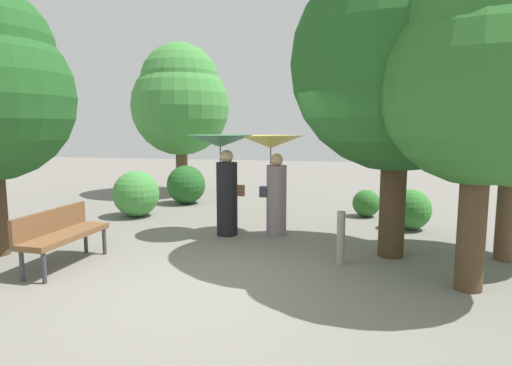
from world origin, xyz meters
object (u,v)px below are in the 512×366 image
at_px(tree_near_right, 482,68).
at_px(park_bench, 61,232).
at_px(path_marker_post, 341,238).
at_px(tree_mid_left, 180,99).
at_px(person_left, 223,164).
at_px(person_right, 273,162).
at_px(tree_mid_right, 399,46).

bearing_deg(tree_near_right, park_bench, -177.72).
bearing_deg(path_marker_post, tree_mid_left, 129.01).
bearing_deg(path_marker_post, tree_near_right, -23.95).
relative_size(park_bench, path_marker_post, 1.91).
xyz_separation_m(person_left, path_marker_post, (2.18, -1.33, -0.94)).
bearing_deg(person_left, tree_near_right, -124.76).
relative_size(person_left, person_right, 1.01).
height_order(person_left, tree_mid_left, tree_mid_left).
bearing_deg(tree_mid_right, park_bench, -162.47).
bearing_deg(tree_mid_left, path_marker_post, -50.99).
relative_size(park_bench, tree_near_right, 0.37).
bearing_deg(park_bench, person_left, -36.10).
xyz_separation_m(person_right, park_bench, (-2.69, -2.48, -0.85)).
distance_m(person_right, park_bench, 3.76).
relative_size(park_bench, tree_mid_left, 0.34).
height_order(tree_mid_right, path_marker_post, tree_mid_right).
bearing_deg(person_right, person_left, 97.94).
distance_m(person_left, park_bench, 3.00).
xyz_separation_m(person_left, person_right, (0.89, 0.23, 0.02)).
bearing_deg(path_marker_post, park_bench, -166.92).
bearing_deg(tree_mid_right, person_right, 154.44).
height_order(park_bench, tree_mid_left, tree_mid_left).
distance_m(person_left, path_marker_post, 2.72).
xyz_separation_m(tree_mid_left, path_marker_post, (4.79, -5.91, -2.42)).
relative_size(person_left, tree_near_right, 0.46).
height_order(person_right, park_bench, person_right).
bearing_deg(park_bench, tree_mid_right, -69.96).
xyz_separation_m(park_bench, tree_mid_left, (-0.82, 6.84, 2.31)).
relative_size(person_right, tree_near_right, 0.45).
height_order(tree_near_right, tree_mid_left, tree_mid_left).
bearing_deg(person_left, park_bench, 135.02).
bearing_deg(tree_mid_left, park_bench, -83.19).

